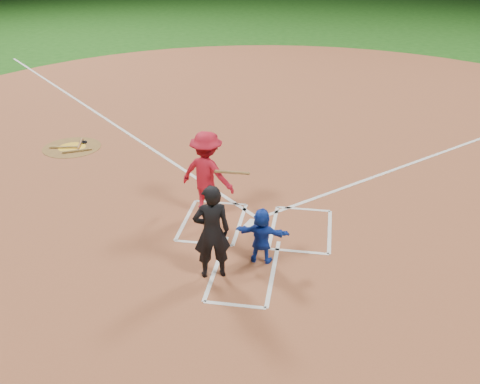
% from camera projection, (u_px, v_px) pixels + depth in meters
% --- Properties ---
extents(ground, '(120.00, 120.00, 0.00)m').
position_uv_depth(ground, '(256.00, 226.00, 11.73)').
color(ground, '#194E13').
rests_on(ground, ground).
extents(home_plate_dirt, '(28.00, 28.00, 0.01)m').
position_uv_depth(home_plate_dirt, '(282.00, 132.00, 17.03)').
color(home_plate_dirt, brown).
rests_on(home_plate_dirt, ground).
extents(home_plate, '(0.60, 0.60, 0.02)m').
position_uv_depth(home_plate, '(256.00, 225.00, 11.72)').
color(home_plate, white).
rests_on(home_plate, home_plate_dirt).
extents(on_deck_circle, '(1.70, 1.70, 0.01)m').
position_uv_depth(on_deck_circle, '(72.00, 147.00, 15.85)').
color(on_deck_circle, brown).
rests_on(on_deck_circle, home_plate_dirt).
extents(on_deck_logo, '(0.80, 0.80, 0.00)m').
position_uv_depth(on_deck_logo, '(72.00, 147.00, 15.85)').
color(on_deck_logo, yellow).
rests_on(on_deck_logo, on_deck_circle).
extents(on_deck_bat_a, '(0.29, 0.83, 0.06)m').
position_uv_depth(on_deck_bat_a, '(80.00, 143.00, 16.03)').
color(on_deck_bat_a, '#A46A3C').
rests_on(on_deck_bat_a, on_deck_circle).
extents(on_deck_bat_b, '(0.84, 0.22, 0.06)m').
position_uv_depth(on_deck_bat_b, '(64.00, 147.00, 15.77)').
color(on_deck_bat_b, olive).
rests_on(on_deck_bat_b, on_deck_circle).
extents(on_deck_bat_c, '(0.77, 0.46, 0.06)m').
position_uv_depth(on_deck_bat_c, '(77.00, 151.00, 15.52)').
color(on_deck_bat_c, olive).
rests_on(on_deck_bat_c, on_deck_circle).
extents(bat_weight_donut, '(0.19, 0.19, 0.05)m').
position_uv_depth(bat_weight_donut, '(84.00, 142.00, 16.16)').
color(bat_weight_donut, black).
rests_on(bat_weight_donut, on_deck_circle).
extents(catcher, '(1.07, 0.38, 1.14)m').
position_uv_depth(catcher, '(262.00, 236.00, 10.23)').
color(catcher, '#163AB5').
rests_on(catcher, home_plate_dirt).
extents(umpire, '(0.79, 0.65, 1.87)m').
position_uv_depth(umpire, '(212.00, 232.00, 9.64)').
color(umpire, black).
rests_on(umpire, home_plate_dirt).
extents(chalk_markings, '(28.35, 17.32, 0.01)m').
position_uv_depth(chalk_markings, '(280.00, 140.00, 16.39)').
color(chalk_markings, white).
rests_on(chalk_markings, home_plate_dirt).
extents(batter_at_plate, '(1.67, 1.07, 1.97)m').
position_uv_depth(batter_at_plate, '(207.00, 174.00, 11.77)').
color(batter_at_plate, red).
rests_on(batter_at_plate, home_plate_dirt).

